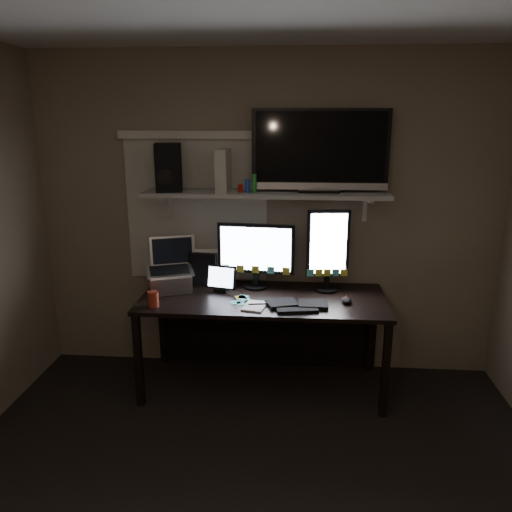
# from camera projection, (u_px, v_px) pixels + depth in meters

# --- Properties ---
(back_wall) EXTENTS (3.60, 0.00, 3.60)m
(back_wall) POSITION_uv_depth(u_px,v_px,m) (267.00, 218.00, 3.89)
(back_wall) COLOR #6D5D4E
(back_wall) RESTS_ON floor
(window_blinds) EXTENTS (1.10, 0.02, 1.10)m
(window_blinds) POSITION_uv_depth(u_px,v_px,m) (197.00, 211.00, 3.91)
(window_blinds) COLOR silver
(window_blinds) RESTS_ON back_wall
(desk) EXTENTS (1.80, 0.75, 0.73)m
(desk) POSITION_uv_depth(u_px,v_px,m) (264.00, 313.00, 3.84)
(desk) COLOR black
(desk) RESTS_ON floor
(wall_shelf) EXTENTS (1.80, 0.35, 0.03)m
(wall_shelf) POSITION_uv_depth(u_px,v_px,m) (265.00, 194.00, 3.67)
(wall_shelf) COLOR #A2A19D
(wall_shelf) RESTS_ON back_wall
(monitor_landscape) EXTENTS (0.59, 0.12, 0.52)m
(monitor_landscape) POSITION_uv_depth(u_px,v_px,m) (256.00, 255.00, 3.81)
(monitor_landscape) COLOR black
(monitor_landscape) RESTS_ON desk
(monitor_portrait) EXTENTS (0.32, 0.09, 0.64)m
(monitor_portrait) POSITION_uv_depth(u_px,v_px,m) (328.00, 250.00, 3.73)
(monitor_portrait) COLOR black
(monitor_portrait) RESTS_ON desk
(keyboard) EXTENTS (0.46, 0.24, 0.03)m
(keyboard) POSITION_uv_depth(u_px,v_px,m) (298.00, 304.00, 3.50)
(keyboard) COLOR black
(keyboard) RESTS_ON desk
(mouse) EXTENTS (0.08, 0.11, 0.04)m
(mouse) POSITION_uv_depth(u_px,v_px,m) (346.00, 300.00, 3.55)
(mouse) COLOR black
(mouse) RESTS_ON desk
(notepad) EXTENTS (0.18, 0.22, 0.01)m
(notepad) POSITION_uv_depth(u_px,v_px,m) (255.00, 306.00, 3.48)
(notepad) COLOR white
(notepad) RESTS_ON desk
(tablet) EXTENTS (0.25, 0.15, 0.21)m
(tablet) POSITION_uv_depth(u_px,v_px,m) (221.00, 278.00, 3.76)
(tablet) COLOR black
(tablet) RESTS_ON desk
(file_sorter) EXTENTS (0.23, 0.12, 0.28)m
(file_sorter) POSITION_uv_depth(u_px,v_px,m) (204.00, 267.00, 3.93)
(file_sorter) COLOR black
(file_sorter) RESTS_ON desk
(laptop) EXTENTS (0.42, 0.38, 0.39)m
(laptop) POSITION_uv_depth(u_px,v_px,m) (169.00, 266.00, 3.76)
(laptop) COLOR silver
(laptop) RESTS_ON desk
(cup) EXTENTS (0.09, 0.09, 0.11)m
(cup) POSITION_uv_depth(u_px,v_px,m) (153.00, 299.00, 3.48)
(cup) COLOR maroon
(cup) RESTS_ON desk
(sticky_notes) EXTENTS (0.32, 0.25, 0.00)m
(sticky_notes) POSITION_uv_depth(u_px,v_px,m) (241.00, 299.00, 3.62)
(sticky_notes) COLOR yellow
(sticky_notes) RESTS_ON desk
(tv) EXTENTS (0.98, 0.19, 0.59)m
(tv) POSITION_uv_depth(u_px,v_px,m) (320.00, 151.00, 3.58)
(tv) COLOR black
(tv) RESTS_ON wall_shelf
(game_console) EXTENTS (0.08, 0.26, 0.31)m
(game_console) POSITION_uv_depth(u_px,v_px,m) (223.00, 171.00, 3.62)
(game_console) COLOR beige
(game_console) RESTS_ON wall_shelf
(speaker) EXTENTS (0.23, 0.26, 0.35)m
(speaker) POSITION_uv_depth(u_px,v_px,m) (169.00, 167.00, 3.66)
(speaker) COLOR black
(speaker) RESTS_ON wall_shelf
(bottles) EXTENTS (0.21, 0.11, 0.13)m
(bottles) POSITION_uv_depth(u_px,v_px,m) (247.00, 184.00, 3.59)
(bottles) COLOR #A50F0C
(bottles) RESTS_ON wall_shelf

